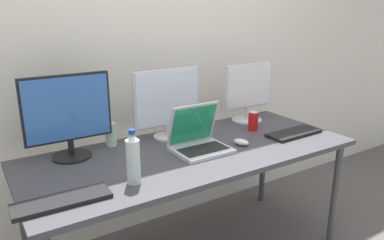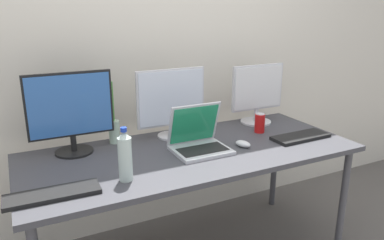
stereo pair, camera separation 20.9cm
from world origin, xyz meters
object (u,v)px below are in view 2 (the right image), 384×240
laptop_silver (198,140)px  keyboard_aux (301,137)px  soda_can_near_keyboard (260,123)px  bamboo_vase (114,130)px  monitor_left (71,111)px  keyboard_main (53,194)px  work_desk (192,159)px  monitor_right (257,93)px  monitor_center (171,101)px  water_bottle (125,156)px  mouse_by_keyboard (243,144)px

laptop_silver → keyboard_aux: laptop_silver is taller
soda_can_near_keyboard → bamboo_vase: 0.93m
monitor_left → keyboard_main: 0.56m
soda_can_near_keyboard → work_desk: bearing=-170.5°
monitor_left → monitor_right: 1.25m
monitor_left → laptop_silver: bearing=-23.1°
monitor_center → keyboard_main: (-0.77, -0.48, -0.22)m
keyboard_main → water_bottle: size_ratio=1.53×
mouse_by_keyboard → soda_can_near_keyboard: bearing=16.0°
work_desk → soda_can_near_keyboard: bearing=9.5°
monitor_right → soda_can_near_keyboard: monitor_right is taller
monitor_left → water_bottle: bearing=-71.2°
laptop_silver → monitor_left: bearing=156.9°
monitor_center → water_bottle: bearing=-133.1°
bamboo_vase → keyboard_aux: bearing=-22.6°
mouse_by_keyboard → soda_can_near_keyboard: (0.25, 0.18, 0.04)m
work_desk → keyboard_main: size_ratio=4.74×
monitor_right → keyboard_main: size_ratio=1.03×
work_desk → water_bottle: water_bottle is taller
water_bottle → keyboard_aux: bearing=4.2°
water_bottle → soda_can_near_keyboard: (0.99, 0.30, -0.06)m
soda_can_near_keyboard → laptop_silver: bearing=-168.3°
laptop_silver → monitor_center: bearing=99.2°
monitor_right → bamboo_vase: bearing=177.6°
monitor_center → work_desk: bearing=-87.5°
keyboard_main → mouse_by_keyboard: bearing=8.7°
work_desk → monitor_right: 0.75m
laptop_silver → mouse_by_keyboard: 0.27m
work_desk → soda_can_near_keyboard: (0.54, 0.09, 0.12)m
laptop_silver → soda_can_near_keyboard: (0.50, 0.10, 0.00)m
laptop_silver → water_bottle: size_ratio=1.18×
monitor_right → mouse_by_keyboard: bearing=-134.3°
laptop_silver → soda_can_near_keyboard: size_ratio=2.45×
monitor_left → keyboard_main: size_ratio=1.15×
laptop_silver → keyboard_main: bearing=-165.8°
water_bottle → bamboo_vase: 0.53m
work_desk → keyboard_main: (-0.78, -0.22, 0.06)m
monitor_left → keyboard_main: (-0.17, -0.48, -0.23)m
water_bottle → mouse_by_keyboard: bearing=9.3°
monitor_left → mouse_by_keyboard: 0.99m
keyboard_main → work_desk: bearing=17.3°
monitor_center → laptop_silver: monitor_center is taller
keyboard_aux → soda_can_near_keyboard: bearing=125.2°
bamboo_vase → monitor_right: bearing=-2.4°
work_desk → monitor_center: bearing=92.5°
monitor_center → keyboard_aux: 0.83m
work_desk → monitor_right: size_ratio=4.62×
work_desk → keyboard_aux: size_ratio=5.04×
work_desk → laptop_silver: (0.03, -0.01, 0.12)m
mouse_by_keyboard → soda_can_near_keyboard: size_ratio=0.78×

